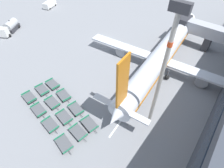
{
  "coord_description": "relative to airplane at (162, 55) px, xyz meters",
  "views": [
    {
      "loc": [
        27.1,
        -31.52,
        25.6
      ],
      "look_at": [
        12.56,
        -12.62,
        1.27
      ],
      "focal_mm": 28.0,
      "sensor_mm": 36.0,
      "label": 1
    }
  ],
  "objects": [
    {
      "name": "apron_light_mast",
      "position": [
        5.36,
        -14.59,
        8.44
      ],
      "size": [
        2.0,
        0.7,
        19.75
      ],
      "color": "#ADA89E",
      "rests_on": "ground_plane"
    },
    {
      "name": "stand_guidance_stripe",
      "position": [
        0.77,
        -8.75,
        -3.16
      ],
      "size": [
        2.29,
        24.15,
        0.01
      ],
      "color": "white",
      "rests_on": "ground_plane"
    },
    {
      "name": "ground_plane",
      "position": [
        -16.89,
        0.51,
        -3.16
      ],
      "size": [
        500.0,
        500.0,
        0.0
      ],
      "primitive_type": "plane",
      "color": "gray"
    },
    {
      "name": "service_van",
      "position": [
        -46.42,
        6.1,
        -2.01
      ],
      "size": [
        3.66,
        5.77,
        2.1
      ],
      "color": "white",
      "rests_on": "ground_plane"
    },
    {
      "name": "baggage_dolly_row_mid_a_col_b",
      "position": [
        -10.49,
        -21.94,
        -2.68
      ],
      "size": [
        3.63,
        2.1,
        0.92
      ],
      "color": "#515459",
      "rests_on": "ground_plane"
    },
    {
      "name": "baggage_dolly_row_mid_b_col_c",
      "position": [
        -6.06,
        -20.29,
        -2.68
      ],
      "size": [
        3.65,
        2.31,
        0.92
      ],
      "color": "#515459",
      "rests_on": "ground_plane"
    },
    {
      "name": "baggage_dolly_row_mid_a_col_c",
      "position": [
        -6.38,
        -22.7,
        -2.68
      ],
      "size": [
        3.64,
        2.22,
        0.92
      ],
      "color": "#515459",
      "rests_on": "ground_plane"
    },
    {
      "name": "baggage_dolly_row_mid_b_col_a",
      "position": [
        -14.21,
        -18.85,
        -2.68
      ],
      "size": [
        3.63,
        2.11,
        0.92
      ],
      "color": "#515459",
      "rests_on": "ground_plane"
    },
    {
      "name": "baggage_dolly_row_mid_a_col_a",
      "position": [
        -14.64,
        -21.08,
        -2.68
      ],
      "size": [
        3.64,
        2.2,
        0.92
      ],
      "color": "#515459",
      "rests_on": "ground_plane"
    },
    {
      "name": "baggage_dolly_row_near_col_a",
      "position": [
        -14.94,
        -23.77,
        -2.68
      ],
      "size": [
        3.63,
        2.12,
        0.92
      ],
      "color": "#515459",
      "rests_on": "ground_plane"
    },
    {
      "name": "baggage_dolly_row_near_col_b",
      "position": [
        -11.12,
        -24.46,
        -2.68
      ],
      "size": [
        3.63,
        2.15,
        0.92
      ],
      "color": "#515459",
      "rests_on": "ground_plane"
    },
    {
      "name": "baggage_dolly_row_mid_b_col_b",
      "position": [
        -10.19,
        -19.48,
        -2.68
      ],
      "size": [
        3.65,
        2.35,
        0.92
      ],
      "color": "#515459",
      "rests_on": "ground_plane"
    },
    {
      "name": "baggage_dolly_row_near_col_d",
      "position": [
        -2.83,
        -25.93,
        -2.68
      ],
      "size": [
        3.65,
        2.31,
        0.92
      ],
      "color": "#515459",
      "rests_on": "ground_plane"
    },
    {
      "name": "baggage_dolly_row_mid_b_col_d",
      "position": [
        -2.1,
        -21.07,
        -2.68
      ],
      "size": [
        3.65,
        2.31,
        0.92
      ],
      "color": "#515459",
      "rests_on": "ground_plane"
    },
    {
      "name": "jet_bridge",
      "position": [
        8.09,
        13.39,
        0.67
      ],
      "size": [
        17.67,
        4.74,
        6.3
      ],
      "color": "#A8AAB2",
      "rests_on": "ground_plane"
    },
    {
      "name": "baggage_dolly_row_near_col_c",
      "position": [
        -7.1,
        -25.11,
        -2.68
      ],
      "size": [
        3.63,
        2.1,
        0.92
      ],
      "color": "#515459",
      "rests_on": "ground_plane"
    },
    {
      "name": "airplane",
      "position": [
        0.0,
        0.0,
        0.0
      ],
      "size": [
        35.0,
        41.57,
        13.37
      ],
      "color": "silver",
      "rests_on": "ground_plane"
    },
    {
      "name": "baggage_dolly_row_mid_a_col_d",
      "position": [
        -2.48,
        -23.28,
        -2.68
      ],
      "size": [
        3.63,
        2.15,
        0.92
      ],
      "color": "#515459",
      "rests_on": "ground_plane"
    },
    {
      "name": "fuel_tanker_primary",
      "position": [
        -41.43,
        -11.99,
        -1.88
      ],
      "size": [
        5.88,
        7.5,
        3.03
      ],
      "color": "white",
      "rests_on": "ground_plane"
    }
  ]
}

